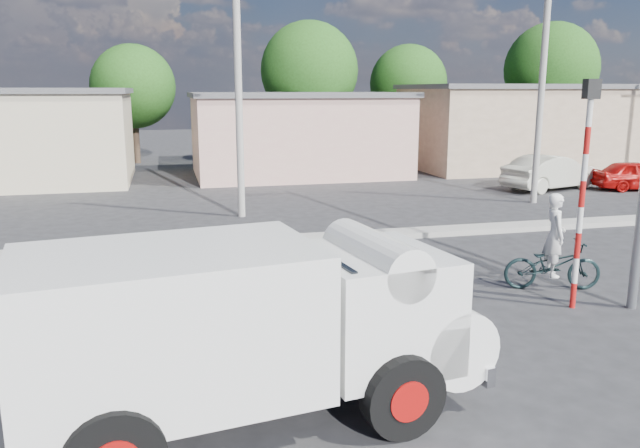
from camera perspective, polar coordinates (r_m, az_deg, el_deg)
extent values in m
plane|color=#28272A|center=(10.46, 12.32, -11.60)|extent=(120.00, 120.00, 0.00)
cube|color=#99968E|center=(17.59, 0.88, -1.25)|extent=(40.00, 0.80, 0.16)
cylinder|color=black|center=(8.85, -19.35, -12.86)|extent=(1.09, 0.46, 1.05)
cylinder|color=red|center=(8.85, -19.35, -12.86)|extent=(0.56, 0.42, 0.52)
cylinder|color=black|center=(7.92, 7.60, -15.32)|extent=(1.09, 0.46, 1.05)
cylinder|color=red|center=(7.92, 7.60, -15.32)|extent=(0.56, 0.42, 0.52)
cylinder|color=black|center=(9.54, 1.48, -10.25)|extent=(1.09, 0.46, 1.05)
cylinder|color=red|center=(9.54, 1.48, -10.25)|extent=(0.56, 0.42, 0.52)
cube|color=black|center=(8.12, -7.06, -13.96)|extent=(4.54, 1.89, 0.17)
cube|color=white|center=(7.61, -13.58, -8.82)|extent=(3.72, 2.60, 1.77)
cube|color=white|center=(8.44, 4.90, -7.43)|extent=(2.00, 2.20, 1.48)
cylinder|color=white|center=(8.97, 9.54, -9.28)|extent=(1.33, 2.10, 1.05)
cylinder|color=white|center=(8.24, 4.98, -3.03)|extent=(0.96, 2.04, 0.67)
cube|color=silver|center=(9.32, 11.49, -11.08)|extent=(0.44, 2.06, 0.27)
cube|color=black|center=(8.03, 0.68, -5.17)|extent=(0.32, 1.62, 0.67)
imported|color=#172729|center=(14.13, 20.47, -3.53)|extent=(2.13, 1.23, 1.06)
imported|color=white|center=(14.04, 20.58, -2.13)|extent=(0.58, 0.74, 1.77)
imported|color=beige|center=(28.24, 20.34, 4.45)|extent=(4.71, 2.74, 1.47)
imported|color=#B40C0A|center=(29.64, 27.03, 3.99)|extent=(3.86, 2.08, 1.25)
cylinder|color=red|center=(13.17, 22.13, -6.06)|extent=(0.11, 0.11, 0.50)
cylinder|color=white|center=(13.03, 22.31, -3.96)|extent=(0.11, 0.11, 0.50)
cylinder|color=red|center=(12.90, 22.49, -1.83)|extent=(0.11, 0.11, 0.50)
cylinder|color=white|center=(12.80, 22.67, 0.34)|extent=(0.11, 0.11, 0.50)
cylinder|color=red|center=(12.72, 22.85, 2.55)|extent=(0.11, 0.11, 0.50)
cylinder|color=white|center=(12.65, 23.04, 4.78)|extent=(0.11, 0.11, 0.50)
cylinder|color=red|center=(12.60, 23.23, 7.03)|extent=(0.11, 0.11, 0.50)
cylinder|color=white|center=(12.58, 23.42, 9.30)|extent=(0.11, 0.11, 0.50)
cube|color=black|center=(12.57, 23.59, 11.25)|extent=(0.28, 0.18, 0.36)
cube|color=#D9A095|center=(31.28, -2.10, 8.02)|extent=(10.00, 7.00, 3.80)
cube|color=#59595B|center=(31.20, -2.13, 11.73)|extent=(10.30, 7.30, 0.24)
cube|color=tan|center=(35.70, 17.32, 8.32)|extent=(11.00, 7.00, 4.20)
cube|color=#59595B|center=(35.64, 17.55, 11.88)|extent=(11.30, 7.30, 0.24)
cylinder|color=#38281E|center=(37.66, -16.48, 7.99)|extent=(0.36, 0.36, 3.47)
sphere|color=#2C6B20|center=(37.58, -16.72, 11.95)|extent=(4.71, 4.71, 4.71)
cylinder|color=#38281E|center=(37.55, -0.97, 9.03)|extent=(0.36, 0.36, 4.20)
sphere|color=#2C6B20|center=(37.50, -0.99, 13.84)|extent=(5.70, 5.70, 5.70)
cylinder|color=#38281E|center=(41.56, 7.96, 8.84)|extent=(0.36, 0.36, 3.64)
sphere|color=#2C6B20|center=(41.49, 8.07, 12.60)|extent=(4.94, 4.94, 4.94)
cylinder|color=#38281E|center=(43.96, 20.07, 8.88)|extent=(0.36, 0.36, 4.37)
sphere|color=#2C6B20|center=(43.94, 20.39, 13.14)|extent=(5.93, 5.93, 5.93)
cylinder|color=#99968E|center=(20.68, -7.45, 11.62)|extent=(0.24, 0.24, 8.00)
cylinder|color=#99968E|center=(24.51, 19.56, 11.11)|extent=(0.24, 0.24, 8.00)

